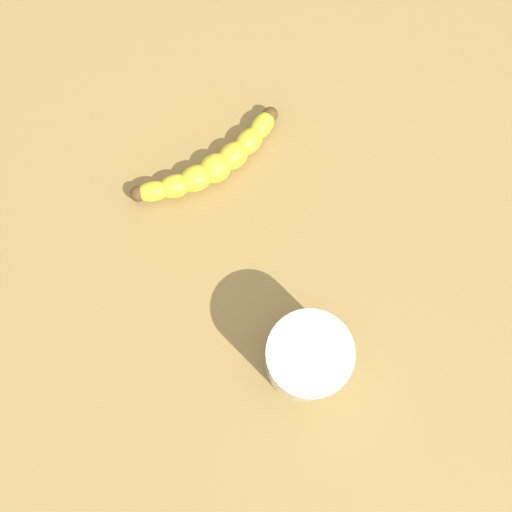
% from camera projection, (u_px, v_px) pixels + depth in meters
% --- Properties ---
extents(wooden_tabletop, '(1.20, 1.20, 0.03)m').
position_uv_depth(wooden_tabletop, '(268.00, 298.00, 0.75)').
color(wooden_tabletop, olive).
rests_on(wooden_tabletop, ground).
extents(banana, '(0.06, 0.21, 0.04)m').
position_uv_depth(banana, '(212.00, 164.00, 0.76)').
color(banana, yellow).
rests_on(banana, wooden_tabletop).
extents(smoothie_glass, '(0.09, 0.09, 0.10)m').
position_uv_depth(smoothie_glass, '(307.00, 358.00, 0.68)').
color(smoothie_glass, silver).
rests_on(smoothie_glass, wooden_tabletop).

